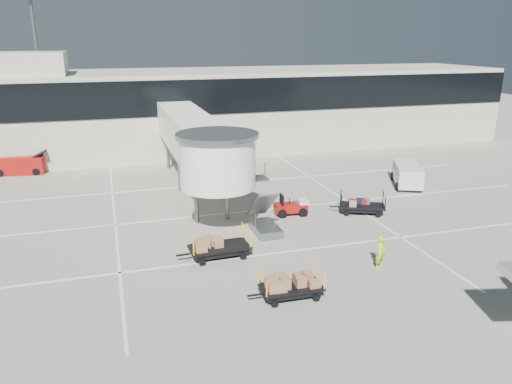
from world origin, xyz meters
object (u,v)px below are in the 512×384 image
(suitcase_cart, at_px, (361,206))
(box_cart_near, at_px, (291,288))
(ground_worker, at_px, (380,252))
(belt_loader, at_px, (21,165))
(minivan, at_px, (407,173))
(box_cart_far, at_px, (219,246))
(baggage_tug, at_px, (292,207))

(suitcase_cart, xyz_separation_m, box_cart_near, (-8.48, -9.31, 0.06))
(ground_worker, xyz_separation_m, belt_loader, (-20.02, 25.25, -0.10))
(suitcase_cart, relative_size, minivan, 0.74)
(box_cart_near, xyz_separation_m, box_cart_far, (-2.05, 5.35, 0.03))
(box_cart_far, bearing_deg, minivan, 24.89)
(baggage_tug, bearing_deg, belt_loader, 144.12)
(suitcase_cart, height_order, belt_loader, belt_loader)
(suitcase_cart, relative_size, ground_worker, 2.05)
(ground_worker, bearing_deg, box_cart_far, 122.70)
(baggage_tug, bearing_deg, ground_worker, -75.28)
(box_cart_far, height_order, belt_loader, belt_loader)
(minivan, bearing_deg, ground_worker, -102.74)
(baggage_tug, xyz_separation_m, ground_worker, (1.43, -8.85, 0.36))
(suitcase_cart, relative_size, belt_loader, 0.82)
(ground_worker, distance_m, belt_loader, 32.22)
(box_cart_far, relative_size, belt_loader, 0.90)
(baggage_tug, height_order, box_cart_near, baggage_tug)
(box_cart_near, relative_size, box_cart_far, 0.87)
(baggage_tug, height_order, belt_loader, belt_loader)
(box_cart_far, xyz_separation_m, minivan, (17.22, 8.93, 0.44))
(ground_worker, bearing_deg, baggage_tug, 68.46)
(minivan, height_order, belt_loader, belt_loader)
(box_cart_far, height_order, minivan, minivan)
(box_cart_near, bearing_deg, baggage_tug, 70.28)
(baggage_tug, height_order, minivan, minivan)
(belt_loader, bearing_deg, box_cart_far, -51.34)
(box_cart_near, xyz_separation_m, belt_loader, (-14.59, 26.86, 0.22))
(suitcase_cart, distance_m, ground_worker, 8.30)
(baggage_tug, height_order, ground_worker, ground_worker)
(box_cart_near, bearing_deg, box_cart_far, 112.15)
(box_cart_far, relative_size, ground_worker, 2.25)
(suitcase_cart, distance_m, minivan, 8.35)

